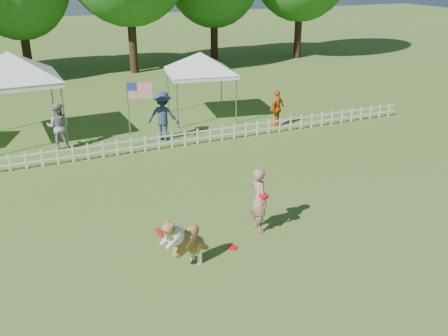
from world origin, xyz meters
The scene contains 11 objects.
ground centered at (0.00, 0.00, 0.00)m, with size 120.00×120.00×0.00m, color #426520.
picket_fence centered at (0.00, 7.00, 0.30)m, with size 22.00×0.08×0.60m, color white, non-canonical shape.
handler centered at (0.82, 0.36, 0.83)m, with size 0.61×0.40×1.66m, color #9E6E5F.
dog centered at (-1.39, -0.45, 0.64)m, with size 1.23×0.41×1.28m, color brown, non-canonical shape.
frisbee_on_turf centered at (-0.16, -0.19, 0.01)m, with size 0.24×0.24×0.02m, color red.
canopy_tent_left centered at (-4.22, 10.04, 1.64)m, with size 3.18×3.18×3.29m, color white, non-canonical shape.
canopy_tent_right centered at (3.15, 10.18, 1.38)m, with size 2.68×2.68×2.77m, color white, non-canonical shape.
flag_pole centered at (-0.58, 7.74, 1.21)m, with size 0.93×0.10×2.43m, color gray, non-canonical shape.
spectator_a centered at (-2.95, 8.62, 0.84)m, with size 0.81×0.64×1.68m, color gray.
spectator_b centered at (0.77, 8.04, 0.93)m, with size 1.20×0.69×1.85m, color navy.
spectator_c centered at (5.53, 7.77, 0.76)m, with size 0.89×0.37×1.52m, color orange.
Camera 1 is at (-4.49, -9.40, 6.21)m, focal length 40.00 mm.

